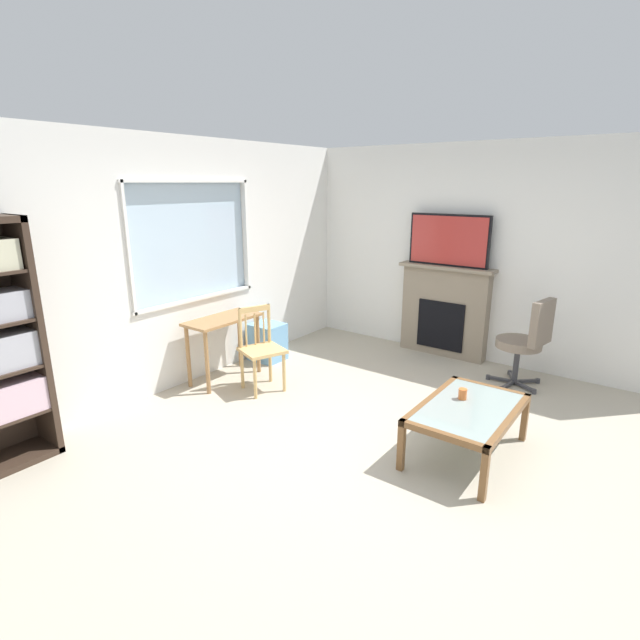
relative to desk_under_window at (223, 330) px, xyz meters
name	(u,v)px	position (x,y,z in m)	size (l,w,h in m)	color
ground	(361,442)	(-0.25, -1.98, -0.60)	(6.22, 5.66, 0.02)	#B2A893
wall_back_with_window	(179,268)	(-0.27, 0.35, 0.70)	(5.22, 0.15, 2.64)	white
wall_right	(480,255)	(2.42, -1.98, 0.73)	(0.12, 4.86, 2.64)	white
desk_under_window	(223,330)	(0.00, 0.00, 0.00)	(0.87, 0.41, 0.73)	#A37547
wooden_chair	(261,348)	(0.05, -0.52, -0.12)	(0.53, 0.52, 0.90)	tan
plastic_drawer_unit	(267,342)	(0.75, 0.05, -0.35)	(0.35, 0.40, 0.47)	#72ADDB
fireplace	(444,311)	(2.27, -1.64, 0.00)	(0.26, 1.21, 1.17)	gray
tv	(449,240)	(2.25, -1.64, 0.90)	(0.06, 1.01, 0.63)	black
office_chair	(527,339)	(1.80, -2.78, -0.03)	(0.58, 0.60, 1.00)	#7A6B5B
coffee_table	(468,413)	(0.08, -2.78, -0.21)	(1.10, 0.69, 0.43)	#8C9E99
sippy_cup	(463,394)	(0.19, -2.68, -0.11)	(0.07, 0.07, 0.09)	orange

